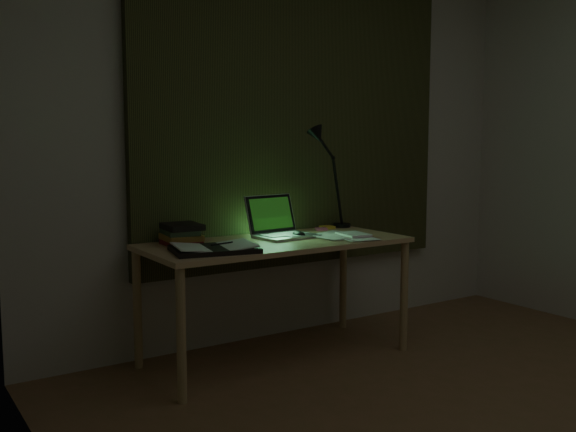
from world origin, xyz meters
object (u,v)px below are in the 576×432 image
Objects in this scene: open_textbook at (214,248)px; loose_papers at (345,235)px; desk at (276,300)px; desk_lamp at (342,180)px; book_stack at (182,234)px; laptop at (287,217)px.

open_textbook is 1.26× the size of loose_papers.
desk_lamp reaches higher than desk.
loose_papers is at bearing -15.45° from book_stack.
book_stack reaches higher than loose_papers.
book_stack is 0.94m from loose_papers.
desk is 0.47m from laptop.
book_stack reaches higher than desk.
desk is at bearing 167.09° from loose_papers.
laptop is at bearing -8.49° from book_stack.
desk_lamp reaches higher than book_stack.
desk is 3.89× the size of laptop.
laptop is at bearing 151.91° from loose_papers.
open_textbook is at bearing -163.46° from desk.
desk is 0.58m from open_textbook.
open_textbook is at bearing -167.28° from laptop.
laptop is (0.11, 0.06, 0.46)m from desk.
loose_papers is 0.54× the size of desk_lamp.
open_textbook is 0.29m from book_stack.
loose_papers reaches higher than desk.
book_stack is 1.18m from desk_lamp.
desk_lamp is (1.11, 0.39, 0.28)m from open_textbook.
open_textbook is 0.68× the size of desk_lamp.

